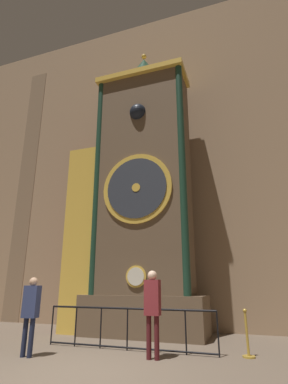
% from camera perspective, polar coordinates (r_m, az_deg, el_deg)
% --- Properties ---
extents(ground_plane, '(28.00, 28.00, 0.00)m').
position_cam_1_polar(ground_plane, '(6.29, -13.63, -30.96)').
color(ground_plane, brown).
extents(cathedral_back_wall, '(24.00, 0.32, 13.63)m').
position_cam_1_polar(cathedral_back_wall, '(12.67, 2.64, 7.50)').
color(cathedral_back_wall, '#997A5B').
rests_on(cathedral_back_wall, ground_plane).
extents(clock_tower, '(4.75, 1.76, 10.53)m').
position_cam_1_polar(clock_tower, '(10.58, -1.85, -1.27)').
color(clock_tower, brown).
rests_on(clock_tower, ground_plane).
extents(railing_fence, '(4.43, 0.05, 0.98)m').
position_cam_1_polar(railing_fence, '(8.14, -3.19, -24.13)').
color(railing_fence, black).
rests_on(railing_fence, ground_plane).
extents(visitor_near, '(0.37, 0.26, 1.70)m').
position_cam_1_polar(visitor_near, '(7.82, -20.75, -19.99)').
color(visitor_near, '#1B213A').
rests_on(visitor_near, ground_plane).
extents(visitor_far, '(0.34, 0.22, 1.84)m').
position_cam_1_polar(visitor_far, '(7.15, 1.64, -20.58)').
color(visitor_far, '#461518').
rests_on(visitor_far, ground_plane).
extents(stanchion_post, '(0.28, 0.28, 1.01)m').
position_cam_1_polar(stanchion_post, '(7.79, 19.12, -25.29)').
color(stanchion_post, '#B28E33').
rests_on(stanchion_post, ground_plane).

